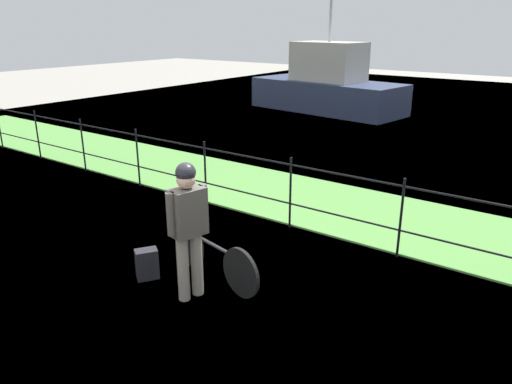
{
  "coord_description": "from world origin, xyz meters",
  "views": [
    {
      "loc": [
        3.85,
        -3.8,
        3.14
      ],
      "look_at": [
        0.06,
        1.39,
        0.9
      ],
      "focal_mm": 34.15,
      "sensor_mm": 36.0,
      "label": 1
    }
  ],
  "objects_px": {
    "cyclist_person": "(188,220)",
    "bicycle_main": "(212,255)",
    "terrier_dog": "(193,203)",
    "backpack_on_paving": "(147,264)",
    "moored_boat_near": "(327,86)",
    "wooden_crate": "(193,216)"
  },
  "relations": [
    {
      "from": "cyclist_person",
      "to": "bicycle_main",
      "type": "bearing_deg",
      "value": 98.55
    },
    {
      "from": "terrier_dog",
      "to": "backpack_on_paving",
      "type": "height_order",
      "value": "terrier_dog"
    },
    {
      "from": "terrier_dog",
      "to": "bicycle_main",
      "type": "bearing_deg",
      "value": -12.33
    },
    {
      "from": "terrier_dog",
      "to": "moored_boat_near",
      "type": "relative_size",
      "value": 0.05
    },
    {
      "from": "bicycle_main",
      "to": "backpack_on_paving",
      "type": "xyz_separation_m",
      "value": [
        -0.7,
        -0.48,
        -0.14
      ]
    },
    {
      "from": "bicycle_main",
      "to": "moored_boat_near",
      "type": "bearing_deg",
      "value": 111.99
    },
    {
      "from": "moored_boat_near",
      "to": "bicycle_main",
      "type": "bearing_deg",
      "value": -68.01
    },
    {
      "from": "bicycle_main",
      "to": "backpack_on_paving",
      "type": "relative_size",
      "value": 4.24
    },
    {
      "from": "bicycle_main",
      "to": "terrier_dog",
      "type": "height_order",
      "value": "terrier_dog"
    },
    {
      "from": "moored_boat_near",
      "to": "terrier_dog",
      "type": "bearing_deg",
      "value": -69.4
    },
    {
      "from": "bicycle_main",
      "to": "moored_boat_near",
      "type": "height_order",
      "value": "moored_boat_near"
    },
    {
      "from": "wooden_crate",
      "to": "cyclist_person",
      "type": "height_order",
      "value": "cyclist_person"
    },
    {
      "from": "bicycle_main",
      "to": "backpack_on_paving",
      "type": "height_order",
      "value": "bicycle_main"
    },
    {
      "from": "bicycle_main",
      "to": "terrier_dog",
      "type": "distance_m",
      "value": 0.71
    },
    {
      "from": "wooden_crate",
      "to": "backpack_on_paving",
      "type": "xyz_separation_m",
      "value": [
        -0.3,
        -0.57,
        -0.55
      ]
    },
    {
      "from": "bicycle_main",
      "to": "cyclist_person",
      "type": "bearing_deg",
      "value": -81.45
    },
    {
      "from": "backpack_on_paving",
      "to": "terrier_dog",
      "type": "bearing_deg",
      "value": 2.77
    },
    {
      "from": "cyclist_person",
      "to": "moored_boat_near",
      "type": "xyz_separation_m",
      "value": [
        -5.0,
        12.68,
        -0.1
      ]
    },
    {
      "from": "wooden_crate",
      "to": "cyclist_person",
      "type": "distance_m",
      "value": 0.78
    },
    {
      "from": "cyclist_person",
      "to": "backpack_on_paving",
      "type": "bearing_deg",
      "value": -179.48
    },
    {
      "from": "bicycle_main",
      "to": "moored_boat_near",
      "type": "distance_m",
      "value": 13.17
    },
    {
      "from": "terrier_dog",
      "to": "backpack_on_paving",
      "type": "distance_m",
      "value": 0.98
    }
  ]
}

